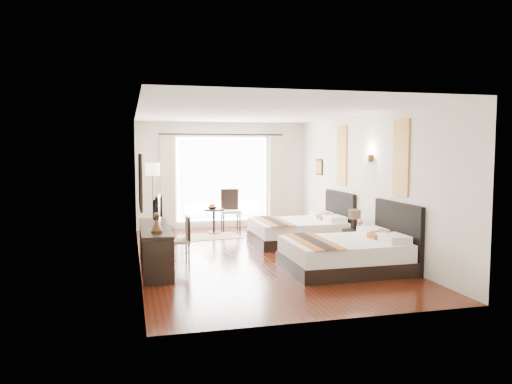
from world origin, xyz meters
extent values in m
cube|color=#331609|center=(0.00, 0.00, -0.01)|extent=(4.50, 7.50, 0.01)
cube|color=white|center=(0.00, 0.00, 2.79)|extent=(4.50, 7.50, 0.02)
cube|color=silver|center=(2.25, 0.00, 1.40)|extent=(0.01, 7.50, 2.80)
cube|color=silver|center=(-2.25, 0.00, 1.40)|extent=(0.01, 7.50, 2.80)
cube|color=silver|center=(0.00, 3.75, 1.40)|extent=(4.50, 0.01, 2.80)
cube|color=silver|center=(0.00, -3.75, 1.40)|extent=(4.50, 0.01, 2.80)
cube|color=white|center=(0.00, 3.73, 1.30)|extent=(2.40, 0.02, 2.20)
cube|color=white|center=(0.00, 3.67, 1.30)|extent=(2.30, 0.02, 2.10)
cube|color=beige|center=(-1.45, 3.63, 1.28)|extent=(0.35, 0.14, 2.35)
cube|color=beige|center=(1.45, 3.63, 1.28)|extent=(0.35, 0.14, 2.35)
cube|color=#8D3F14|center=(2.23, -1.47, 1.95)|extent=(0.03, 0.50, 1.35)
cube|color=#8D3F14|center=(2.23, 1.05, 1.95)|extent=(0.03, 0.50, 1.35)
cube|color=#4C341B|center=(2.19, -0.33, 1.92)|extent=(0.10, 0.14, 0.14)
cube|color=black|center=(-2.22, -0.54, 1.55)|extent=(0.04, 1.25, 0.95)
cube|color=white|center=(-2.19, -0.54, 1.55)|extent=(0.01, 1.12, 0.82)
cube|color=black|center=(1.17, -1.47, 0.12)|extent=(1.99, 1.55, 0.24)
cube|color=white|center=(1.17, -1.47, 0.39)|extent=(1.93, 1.51, 0.29)
cube|color=black|center=(2.20, -1.47, 0.58)|extent=(0.08, 1.55, 1.16)
cube|color=#924417|center=(0.61, -1.47, 0.54)|extent=(0.53, 1.61, 0.02)
cube|color=black|center=(1.19, 1.05, 0.12)|extent=(1.95, 1.52, 0.24)
cube|color=white|center=(1.19, 1.05, 0.38)|extent=(1.89, 1.48, 0.29)
cube|color=black|center=(2.20, 1.05, 0.57)|extent=(0.08, 1.52, 1.14)
cube|color=#924417|center=(0.64, 1.05, 0.53)|extent=(0.52, 1.58, 0.02)
cube|color=black|center=(1.96, -0.33, 0.25)|extent=(0.42, 0.52, 0.50)
cylinder|color=black|center=(1.97, -0.21, 0.60)|extent=(0.10, 0.10, 0.21)
cylinder|color=#3A2E1C|center=(1.97, -0.21, 0.80)|extent=(0.25, 0.25, 0.19)
imported|color=black|center=(1.96, -0.46, 0.57)|extent=(0.16, 0.16, 0.14)
cube|color=black|center=(-1.99, -0.54, 0.38)|extent=(0.50, 2.20, 0.76)
imported|color=black|center=(-1.97, 0.01, 1.01)|extent=(0.25, 0.89, 0.51)
cube|color=#BDB691|center=(-1.55, -0.16, 0.40)|extent=(0.41, 0.41, 0.05)
cube|color=black|center=(-1.37, -0.15, 0.64)|extent=(0.06, 0.38, 0.45)
cylinder|color=black|center=(-1.84, 3.22, 0.02)|extent=(0.27, 0.27, 0.03)
cylinder|color=#4C341B|center=(-1.84, 3.22, 0.77)|extent=(0.03, 0.03, 1.49)
cylinder|color=#FEEEC7|center=(-1.84, 3.22, 1.60)|extent=(0.35, 0.35, 0.31)
cylinder|color=black|center=(-0.38, 2.88, 0.31)|extent=(0.53, 0.53, 0.61)
imported|color=#402A17|center=(-0.41, 2.89, 0.64)|extent=(0.30, 0.30, 0.06)
cube|color=#BDB691|center=(0.11, 3.19, 0.49)|extent=(0.52, 0.52, 0.07)
cube|color=black|center=(0.13, 3.41, 0.79)|extent=(0.46, 0.08, 0.55)
cube|color=tan|center=(-0.52, 2.40, 0.01)|extent=(1.40, 1.03, 0.01)
camera|label=1|loc=(-2.40, -9.33, 2.11)|focal=35.00mm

